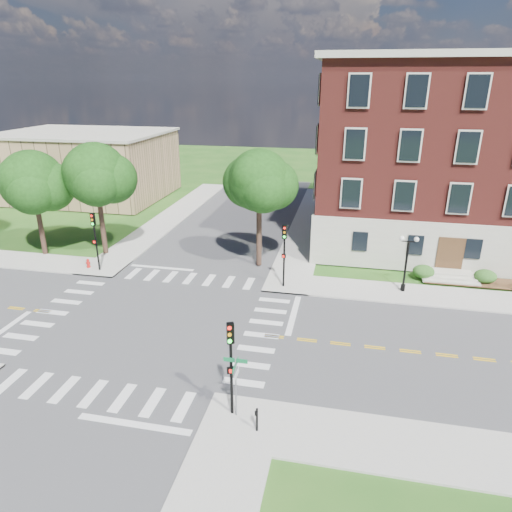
% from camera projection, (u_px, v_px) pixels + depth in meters
% --- Properties ---
extents(ground, '(160.00, 160.00, 0.00)m').
position_uv_depth(ground, '(152.00, 323.00, 29.44)').
color(ground, '#1E4F16').
rests_on(ground, ground).
extents(road_ew, '(90.00, 12.00, 0.01)m').
position_uv_depth(road_ew, '(152.00, 323.00, 29.44)').
color(road_ew, '#3D3D3F').
rests_on(road_ew, ground).
extents(road_ns, '(12.00, 90.00, 0.01)m').
position_uv_depth(road_ns, '(152.00, 323.00, 29.44)').
color(road_ns, '#3D3D3F').
rests_on(road_ns, ground).
extents(sidewalk_ne, '(34.00, 34.00, 0.12)m').
position_uv_depth(sidewalk_ne, '(385.00, 256.00, 40.51)').
color(sidewalk_ne, '#9E9B93').
rests_on(sidewalk_ne, ground).
extents(sidewalk_nw, '(34.00, 34.00, 0.12)m').
position_uv_depth(sidewalk_nw, '(73.00, 233.00, 46.35)').
color(sidewalk_nw, '#9E9B93').
rests_on(sidewalk_nw, ground).
extents(crosswalk_east, '(2.20, 10.20, 0.02)m').
position_uv_depth(crosswalk_east, '(261.00, 335.00, 28.07)').
color(crosswalk_east, silver).
rests_on(crosswalk_east, ground).
extents(stop_bar_east, '(0.40, 5.50, 0.00)m').
position_uv_depth(stop_bar_east, '(293.00, 315.00, 30.50)').
color(stop_bar_east, silver).
rests_on(stop_bar_east, ground).
extents(main_building, '(30.60, 22.40, 16.50)m').
position_uv_depth(main_building, '(487.00, 153.00, 41.89)').
color(main_building, '#A6A293').
rests_on(main_building, ground).
extents(secondary_building, '(20.40, 15.40, 8.30)m').
position_uv_depth(secondary_building, '(86.00, 164.00, 59.41)').
color(secondary_building, '#937751').
rests_on(secondary_building, ground).
extents(tree_b, '(5.36, 5.36, 9.15)m').
position_uv_depth(tree_b, '(33.00, 182.00, 38.51)').
color(tree_b, black).
rests_on(tree_b, ground).
extents(tree_c, '(5.35, 5.35, 9.76)m').
position_uv_depth(tree_c, '(96.00, 175.00, 38.46)').
color(tree_c, black).
rests_on(tree_c, ground).
extents(tree_d, '(4.95, 4.95, 9.63)m').
position_uv_depth(tree_d, '(259.00, 181.00, 35.79)').
color(tree_d, black).
rests_on(tree_d, ground).
extents(traffic_signal_se, '(0.38, 0.46, 4.80)m').
position_uv_depth(traffic_signal_se, '(231.00, 357.00, 20.29)').
color(traffic_signal_se, black).
rests_on(traffic_signal_se, ground).
extents(traffic_signal_ne, '(0.37, 0.44, 4.80)m').
position_uv_depth(traffic_signal_ne, '(284.00, 248.00, 33.33)').
color(traffic_signal_ne, black).
rests_on(traffic_signal_ne, ground).
extents(traffic_signal_nw, '(0.33, 0.36, 4.80)m').
position_uv_depth(traffic_signal_nw, '(95.00, 234.00, 36.23)').
color(traffic_signal_nw, black).
rests_on(traffic_signal_nw, ground).
extents(twin_lamp_west, '(1.36, 0.36, 4.23)m').
position_uv_depth(twin_lamp_west, '(406.00, 260.00, 32.84)').
color(twin_lamp_west, black).
rests_on(twin_lamp_west, ground).
extents(street_sign_pole, '(1.10, 1.10, 3.10)m').
position_uv_depth(street_sign_pole, '(236.00, 376.00, 20.48)').
color(street_sign_pole, gray).
rests_on(street_sign_pole, ground).
extents(push_button_post, '(0.14, 0.21, 1.20)m').
position_uv_depth(push_button_post, '(257.00, 419.00, 20.07)').
color(push_button_post, black).
rests_on(push_button_post, ground).
extents(fire_hydrant, '(0.35, 0.35, 0.75)m').
position_uv_depth(fire_hydrant, '(88.00, 263.00, 37.73)').
color(fire_hydrant, '#B2110D').
rests_on(fire_hydrant, ground).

